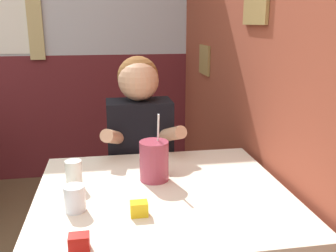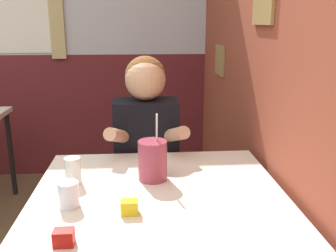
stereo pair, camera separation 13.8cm
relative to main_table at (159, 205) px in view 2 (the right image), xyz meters
The scene contains 9 objects.
brick_wall_right 1.21m from the main_table, 56.52° to the left, with size 0.08×4.34×2.70m.
back_wall 2.30m from the main_table, 112.61° to the left, with size 5.70×0.09×2.70m.
main_table is the anchor object (origin of this frame).
person_seated 0.58m from the main_table, 93.69° to the left, with size 0.42×0.41×1.21m.
cocktail_pitcher 0.19m from the main_table, 99.43° to the left, with size 0.12×0.12×0.29m.
glass_near_pitcher 0.36m from the main_table, 162.12° to the right, with size 0.07×0.07×0.09m.
glass_center 0.38m from the main_table, 164.66° to the left, with size 0.07×0.07×0.11m.
condiment_ketchup 0.47m from the main_table, 130.43° to the right, with size 0.06×0.04×0.05m.
condiment_mustard 0.23m from the main_table, 121.87° to the right, with size 0.06×0.04×0.05m.
Camera 2 is at (0.77, -1.01, 1.37)m, focal length 40.00 mm.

